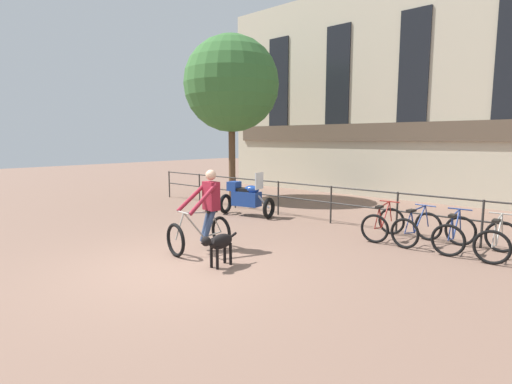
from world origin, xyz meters
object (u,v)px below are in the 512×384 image
object	(u,v)px
parked_bicycle_mid_right	(455,234)
parked_bicycle_near_lamp	(383,224)
parked_bicycle_mid_left	(417,229)
cyclist_with_bike	(205,215)
dog	(219,243)
parked_bicycle_far_end	(497,240)
parked_motorcycle	(246,198)

from	to	relation	value
parked_bicycle_mid_right	parked_bicycle_near_lamp	bearing A→B (deg)	-3.01
parked_bicycle_near_lamp	parked_bicycle_mid_left	size ratio (longest dim) A/B	0.97
cyclist_with_bike	dog	distance (m)	1.20
parked_bicycle_far_end	cyclist_with_bike	bearing A→B (deg)	34.99
parked_motorcycle	parked_bicycle_far_end	distance (m)	6.68
parked_bicycle_near_lamp	parked_bicycle_mid_left	distance (m)	0.78
dog	parked_bicycle_far_end	size ratio (longest dim) A/B	0.81
parked_bicycle_mid_left	parked_bicycle_mid_right	world-z (taller)	same
parked_motorcycle	parked_bicycle_near_lamp	world-z (taller)	parked_motorcycle
parked_bicycle_near_lamp	parked_bicycle_far_end	size ratio (longest dim) A/B	1.02
parked_bicycle_near_lamp	parked_bicycle_far_end	world-z (taller)	same
dog	parked_bicycle_mid_right	world-z (taller)	parked_bicycle_mid_right
parked_bicycle_near_lamp	parked_bicycle_mid_right	bearing A→B (deg)	176.51
dog	parked_bicycle_mid_left	distance (m)	4.54
parked_motorcycle	parked_bicycle_near_lamp	distance (m)	4.34
cyclist_with_bike	dog	xyz separation A→B (m)	(1.02, -0.54, -0.31)
parked_motorcycle	parked_bicycle_near_lamp	xyz separation A→B (m)	(4.33, 0.13, -0.20)
cyclist_with_bike	parked_motorcycle	bearing A→B (deg)	128.54
parked_bicycle_mid_left	parked_bicycle_mid_right	xyz separation A→B (m)	(0.78, -0.00, 0.00)
parked_bicycle_mid_left	parked_bicycle_far_end	world-z (taller)	same
parked_bicycle_mid_left	parked_motorcycle	bearing A→B (deg)	8.80
dog	parked_motorcycle	world-z (taller)	parked_motorcycle
parked_bicycle_mid_left	parked_bicycle_mid_right	distance (m)	0.78
parked_bicycle_near_lamp	parked_bicycle_mid_left	world-z (taller)	same
parked_bicycle_near_lamp	parked_bicycle_mid_right	distance (m)	1.56
cyclist_with_bike	parked_bicycle_far_end	world-z (taller)	cyclist_with_bike
cyclist_with_bike	parked_motorcycle	xyz separation A→B (m)	(-1.99, 3.36, -0.20)
dog	parked_bicycle_near_lamp	xyz separation A→B (m)	(1.32, 4.03, -0.09)
parked_bicycle_mid_left	parked_bicycle_far_end	distance (m)	1.56
parked_bicycle_mid_left	dog	bearing A→B (deg)	69.82
dog	parked_bicycle_mid_right	size ratio (longest dim) A/B	0.80
dog	parked_bicycle_near_lamp	bearing A→B (deg)	69.39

